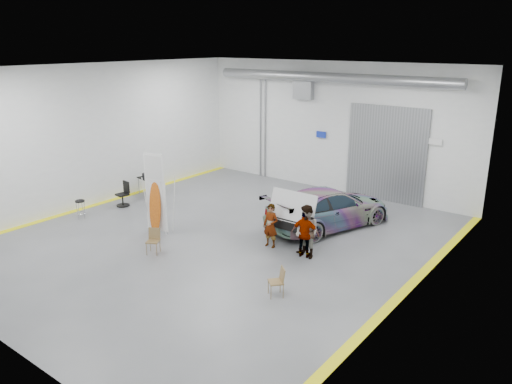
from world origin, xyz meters
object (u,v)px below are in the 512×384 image
Objects in this scene: shop_stool at (81,210)px; work_table at (149,178)px; sedan_car at (329,208)px; folding_chair_far at (276,287)px; person_b at (307,232)px; person_a at (271,226)px; office_chair at (124,195)px; surfboard_display at (154,200)px; person_c at (305,233)px; folding_chair_near at (154,246)px.

work_table reaches higher than shop_stool.
folding_chair_far is (1.56, -5.68, -0.49)m from sedan_car.
person_a is at bearing -164.41° from person_b.
office_chair reaches higher than shop_stool.
surfboard_display is (-4.74, -4.47, 0.54)m from sedan_car.
person_b is 9.12m from office_chair.
person_b is 2.33× the size of shop_stool.
person_c is 1.20× the size of work_table.
person_a is 1.13× the size of work_table.
surfboard_display is 3.77× the size of folding_chair_far.
folding_chair_near is (1.34, -1.31, -1.04)m from surfboard_display.
folding_chair_far is at bearing -2.46° from shop_stool.
folding_chair_near is (-4.24, -2.86, -0.63)m from person_b.
person_b reaches higher than folding_chair_near.
person_a is 0.87× the size of person_b.
person_a is (-0.62, -2.92, 0.01)m from sedan_car.
person_c is 0.51× the size of surfboard_display.
folding_chair_far is 0.62× the size of work_table.
shop_stool is at bearing 50.81° from sedan_car.
work_table is at bearing 132.63° from surfboard_display.
person_b reaches higher than folding_chair_far.
folding_chair_far is at bearing -19.85° from surfboard_display.
person_b reaches higher than person_c.
sedan_car is 9.85m from shop_stool.
work_table is at bearing 94.32° from shop_stool.
sedan_car is 5.91m from folding_chair_far.
person_a reaches higher than office_chair.
person_a reaches higher than shop_stool.
person_a is 7.67m from office_chair.
sedan_car is 1.63× the size of surfboard_display.
surfboard_display is 2.34× the size of work_table.
person_c is 1.94× the size of folding_chair_near.
surfboard_display reaches higher than shop_stool.
shop_stool is (-8.32, -5.25, -0.38)m from sedan_car.
office_chair is at bearing 122.67° from folding_chair_near.
shop_stool is at bearing 144.83° from folding_chair_near.
work_table is (-5.21, 4.36, 0.54)m from folding_chair_near.
surfboard_display reaches higher than person_a.
shop_stool is (-3.57, -0.78, -0.92)m from surfboard_display.
person_c is at bearing 9.70° from office_chair.
person_a is 1.47× the size of office_chair.
surfboard_display is at bearing 106.71° from folding_chair_near.
folding_chair_far is (6.30, -1.20, -1.03)m from surfboard_display.
surfboard_display is 3.79× the size of folding_chair_near.
office_chair is (-9.05, -0.24, -0.36)m from person_c.
person_b is 2.91m from folding_chair_far.
folding_chair_far is at bearing 93.78° from person_c.
sedan_car reaches higher than folding_chair_near.
office_chair reaches higher than folding_chair_near.
person_a reaches higher than work_table.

